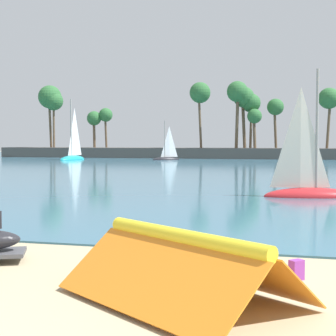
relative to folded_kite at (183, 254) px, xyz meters
The scene contains 7 objects.
sea 61.28m from the folded_kite, 92.93° to the left, with size 220.00×113.77×0.06m, color #386B84.
palm_headland 78.26m from the folded_kite, 94.33° to the left, with size 94.91×6.03×13.01m.
folded_kite is the anchor object (origin of this frame).
backpack_near_kite 3.00m from the folded_kite, 45.32° to the left, with size 0.37×0.37×0.44m.
sailboat_near_shore 72.55m from the folded_kite, 116.14° to the left, with size 2.52×7.05×10.05m.
sailboat_toward_headland 19.09m from the folded_kite, 82.12° to the left, with size 5.16×2.39×7.21m.
sailboat_far_left 70.88m from the folded_kite, 104.58° to the left, with size 4.39×3.76×6.49m.
Camera 1 is at (5.23, -4.46, 3.03)m, focal length 55.78 mm.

